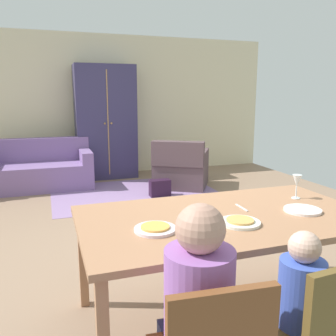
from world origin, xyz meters
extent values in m
cube|color=#896D56|center=(0.00, 0.46, -0.01)|extent=(6.86, 6.13, 0.02)
cube|color=beige|center=(0.00, 3.58, 1.35)|extent=(6.86, 0.10, 2.70)
cube|color=#A6724F|center=(0.00, -1.59, 0.74)|extent=(1.93, 1.08, 0.04)
cube|color=#A6724F|center=(-0.90, -1.11, 0.36)|extent=(0.06, 0.06, 0.72)
cube|color=#A6724F|center=(0.90, -1.11, 0.36)|extent=(0.06, 0.06, 0.72)
cylinder|color=silver|center=(-0.53, -1.71, 0.77)|extent=(0.25, 0.25, 0.02)
cylinder|color=gold|center=(-0.53, -1.71, 0.78)|extent=(0.17, 0.17, 0.01)
cylinder|color=white|center=(0.00, -1.77, 0.77)|extent=(0.25, 0.25, 0.02)
cylinder|color=#DFA151|center=(0.00, -1.77, 0.78)|extent=(0.17, 0.17, 0.01)
cylinder|color=white|center=(0.53, -1.69, 0.77)|extent=(0.25, 0.25, 0.02)
cylinder|color=silver|center=(0.69, -1.41, 0.76)|extent=(0.06, 0.06, 0.01)
cylinder|color=silver|center=(0.69, -1.41, 0.81)|extent=(0.01, 0.01, 0.09)
cone|color=silver|center=(0.69, -1.41, 0.90)|extent=(0.07, 0.07, 0.09)
cube|color=silver|center=(-0.29, -1.64, 0.76)|extent=(0.04, 0.15, 0.01)
cube|color=silver|center=(0.17, -1.49, 0.76)|extent=(0.02, 0.17, 0.01)
cylinder|color=#985EAF|center=(-0.53, -2.35, 0.68)|extent=(0.30, 0.30, 0.46)
sphere|color=tan|center=(-0.53, -2.35, 1.00)|extent=(0.21, 0.21, 0.21)
cube|color=brown|center=(0.00, -2.41, 0.43)|extent=(0.45, 0.45, 0.04)
cylinder|color=#3D58BC|center=(0.00, -2.35, 0.62)|extent=(0.22, 0.22, 0.33)
sphere|color=beige|center=(0.00, -2.35, 0.85)|extent=(0.15, 0.15, 0.15)
cube|color=gray|center=(0.21, 1.85, 0.00)|extent=(2.60, 1.80, 0.01)
cube|color=slate|center=(-1.26, 2.65, 0.21)|extent=(1.74, 0.84, 0.42)
cube|color=slate|center=(-1.26, 2.99, 0.62)|extent=(1.74, 0.20, 0.40)
cube|color=slate|center=(-0.48, 2.65, 0.52)|extent=(0.18, 0.84, 0.20)
cube|color=#523E43|center=(1.08, 2.05, 0.21)|extent=(1.16, 1.16, 0.42)
cube|color=#523E43|center=(0.90, 1.76, 0.62)|extent=(0.83, 0.61, 0.40)
cube|color=#523E43|center=(1.37, 1.88, 0.52)|extent=(0.59, 0.81, 0.20)
cube|color=#523E43|center=(0.79, 2.22, 0.52)|extent=(0.59, 0.81, 0.20)
cube|color=#353056|center=(-0.02, 3.19, 1.05)|extent=(1.10, 0.56, 2.10)
cube|color=tan|center=(-0.02, 2.91, 1.05)|extent=(0.02, 0.01, 1.89)
sphere|color=tan|center=(-0.08, 2.90, 1.05)|extent=(0.04, 0.04, 0.04)
sphere|color=tan|center=(0.04, 2.90, 1.05)|extent=(0.04, 0.04, 0.04)
cube|color=#29152A|center=(0.53, 1.55, 0.13)|extent=(0.32, 0.16, 0.26)
camera|label=1|loc=(-1.10, -3.62, 1.53)|focal=38.38mm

